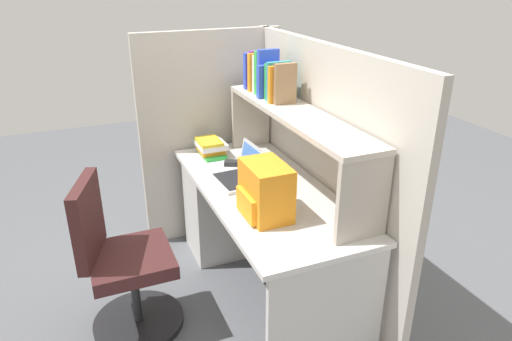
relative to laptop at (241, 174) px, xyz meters
name	(u,v)px	position (x,y,z in m)	size (l,w,h in m)	color
ground_plane	(263,288)	(0.14, 0.09, -0.78)	(8.00, 8.00, 0.00)	#595B60
desk	(241,207)	(-0.25, 0.09, -0.38)	(1.60, 0.70, 0.73)	silver
cubicle_partition_rear	(320,171)	(0.14, 0.47, -0.01)	(1.84, 0.05, 1.55)	#BCB5A8
cubicle_partition_left	(212,137)	(-0.71, 0.04, -0.01)	(0.05, 1.06, 1.55)	#BCB5A8
overhead_hutch	(296,127)	(0.14, 0.29, 0.30)	(1.44, 0.28, 0.45)	#B3A99C
reference_books_on_shelf	(269,76)	(-0.25, 0.29, 0.52)	(0.48, 0.19, 0.29)	blue
laptop	(241,174)	(0.00, 0.00, 0.00)	(0.32, 0.27, 0.22)	#B7BABF
backpack	(265,191)	(0.45, -0.04, 0.09)	(0.30, 0.22, 0.29)	orange
computer_mouse	(232,163)	(-0.26, 0.03, -0.03)	(0.06, 0.10, 0.03)	#262628
paper_cup	(253,189)	(0.23, -0.02, 0.00)	(0.08, 0.08, 0.10)	white
desk_book_stack	(211,147)	(-0.49, -0.04, 0.01)	(0.25, 0.19, 0.12)	green
office_chair	(122,269)	(0.15, -0.77, -0.39)	(0.52, 0.54, 0.93)	black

